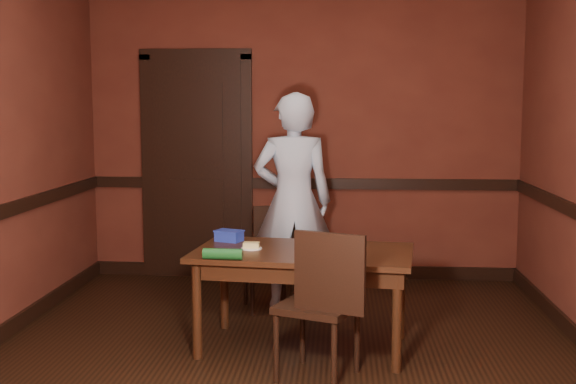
# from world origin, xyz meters

# --- Properties ---
(floor) EXTENTS (4.00, 4.50, 0.01)m
(floor) POSITION_xyz_m (0.00, 0.00, 0.00)
(floor) COLOR black
(floor) RESTS_ON ground
(wall_back) EXTENTS (4.00, 0.02, 2.70)m
(wall_back) POSITION_xyz_m (0.00, 2.25, 1.35)
(wall_back) COLOR #5B271B
(wall_back) RESTS_ON ground
(wall_front) EXTENTS (4.00, 0.02, 2.70)m
(wall_front) POSITION_xyz_m (0.00, -2.25, 1.35)
(wall_front) COLOR #5B271B
(wall_front) RESTS_ON ground
(dado_back) EXTENTS (4.00, 0.03, 0.10)m
(dado_back) POSITION_xyz_m (0.00, 2.23, 0.90)
(dado_back) COLOR black
(dado_back) RESTS_ON ground
(baseboard_back) EXTENTS (4.00, 0.03, 0.12)m
(baseboard_back) POSITION_xyz_m (0.00, 2.23, 0.06)
(baseboard_back) COLOR black
(baseboard_back) RESTS_ON ground
(door) EXTENTS (1.05, 0.07, 2.20)m
(door) POSITION_xyz_m (-1.00, 2.22, 1.09)
(door) COLOR black
(door) RESTS_ON ground
(dining_table) EXTENTS (1.52, 0.97, 0.67)m
(dining_table) POSITION_xyz_m (0.11, 0.23, 0.34)
(dining_table) COLOR black
(dining_table) RESTS_ON floor
(chair_far) EXTENTS (0.48, 0.48, 0.82)m
(chair_far) POSITION_xyz_m (-0.22, 1.15, 0.41)
(chair_far) COLOR black
(chair_far) RESTS_ON floor
(chair_near) EXTENTS (0.56, 0.56, 0.92)m
(chair_near) POSITION_xyz_m (0.22, -0.29, 0.46)
(chair_near) COLOR black
(chair_near) RESTS_ON floor
(person) EXTENTS (0.67, 0.47, 1.73)m
(person) POSITION_xyz_m (-0.02, 1.23, 0.87)
(person) COLOR silver
(person) RESTS_ON floor
(sandwich_plate) EXTENTS (0.25, 0.25, 0.06)m
(sandwich_plate) POSITION_xyz_m (0.19, 0.17, 0.69)
(sandwich_plate) COLOR white
(sandwich_plate) RESTS_ON dining_table
(sauce_jar) EXTENTS (0.07, 0.07, 0.09)m
(sauce_jar) POSITION_xyz_m (0.34, 0.15, 0.72)
(sauce_jar) COLOR #608844
(sauce_jar) RESTS_ON dining_table
(cheese_saucer) EXTENTS (0.14, 0.14, 0.04)m
(cheese_saucer) POSITION_xyz_m (-0.24, 0.25, 0.69)
(cheese_saucer) COLOR white
(cheese_saucer) RESTS_ON dining_table
(food_tub) EXTENTS (0.22, 0.19, 0.08)m
(food_tub) POSITION_xyz_m (-0.43, 0.51, 0.71)
(food_tub) COLOR #253CBC
(food_tub) RESTS_ON dining_table
(wrapped_veg) EXTENTS (0.25, 0.08, 0.07)m
(wrapped_veg) POSITION_xyz_m (-0.38, -0.09, 0.71)
(wrapped_veg) COLOR #17541F
(wrapped_veg) RESTS_ON dining_table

